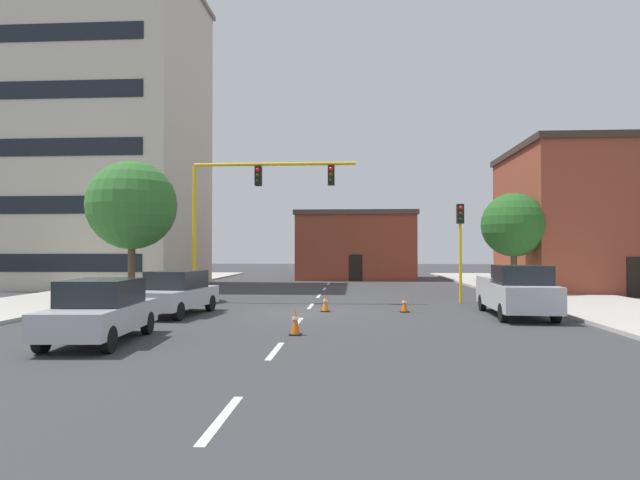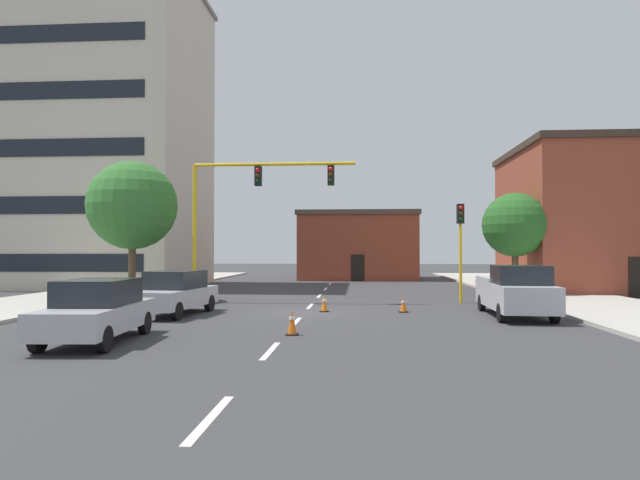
{
  "view_description": "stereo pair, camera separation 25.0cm",
  "coord_description": "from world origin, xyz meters",
  "px_view_note": "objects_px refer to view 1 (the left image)",
  "views": [
    {
      "loc": [
        2.02,
        -22.1,
        2.55
      ],
      "look_at": [
        0.25,
        5.11,
        3.07
      ],
      "focal_mm": 30.32,
      "sensor_mm": 36.0,
      "label": 1
    },
    {
      "loc": [
        2.27,
        -22.09,
        2.55
      ],
      "look_at": [
        0.25,
        5.11,
        3.07
      ],
      "focal_mm": 30.32,
      "sensor_mm": 36.0,
      "label": 2
    }
  ],
  "objects_px": {
    "sedan_silver_mid_left": "(176,292)",
    "traffic_cone_roadside_b": "(325,303)",
    "traffic_signal_gantry": "(217,257)",
    "traffic_cone_roadside_a": "(404,304)",
    "traffic_light_pole_right": "(460,230)",
    "traffic_cone_roadside_c": "(295,322)",
    "tree_right_mid": "(514,225)",
    "tree_left_near": "(132,205)",
    "pickup_truck_silver": "(516,291)",
    "sedan_silver_near_left": "(101,310)"
  },
  "relations": [
    {
      "from": "sedan_silver_mid_left",
      "to": "traffic_cone_roadside_b",
      "type": "relative_size",
      "value": 6.56
    },
    {
      "from": "traffic_signal_gantry",
      "to": "sedan_silver_mid_left",
      "type": "xyz_separation_m",
      "value": [
        -0.28,
        -5.14,
        -1.34
      ]
    },
    {
      "from": "traffic_cone_roadside_a",
      "to": "traffic_light_pole_right",
      "type": "bearing_deg",
      "value": 53.32
    },
    {
      "from": "traffic_cone_roadside_a",
      "to": "traffic_cone_roadside_c",
      "type": "relative_size",
      "value": 0.83
    },
    {
      "from": "tree_right_mid",
      "to": "sedan_silver_mid_left",
      "type": "distance_m",
      "value": 19.44
    },
    {
      "from": "tree_left_near",
      "to": "traffic_cone_roadside_b",
      "type": "relative_size",
      "value": 9.83
    },
    {
      "from": "pickup_truck_silver",
      "to": "traffic_cone_roadside_c",
      "type": "relative_size",
      "value": 6.98
    },
    {
      "from": "tree_left_near",
      "to": "pickup_truck_silver",
      "type": "bearing_deg",
      "value": -16.09
    },
    {
      "from": "sedan_silver_mid_left",
      "to": "traffic_cone_roadside_c",
      "type": "relative_size",
      "value": 5.98
    },
    {
      "from": "sedan_silver_near_left",
      "to": "tree_right_mid",
      "type": "bearing_deg",
      "value": 46.4
    },
    {
      "from": "traffic_signal_gantry",
      "to": "traffic_cone_roadside_b",
      "type": "relative_size",
      "value": 12.35
    },
    {
      "from": "tree_right_mid",
      "to": "sedan_silver_near_left",
      "type": "distance_m",
      "value": 23.48
    },
    {
      "from": "sedan_silver_near_left",
      "to": "traffic_cone_roadside_b",
      "type": "xyz_separation_m",
      "value": [
        5.79,
        7.89,
        -0.54
      ]
    },
    {
      "from": "tree_left_near",
      "to": "sedan_silver_near_left",
      "type": "relative_size",
      "value": 1.52
    },
    {
      "from": "traffic_cone_roadside_b",
      "to": "sedan_silver_near_left",
      "type": "bearing_deg",
      "value": -126.26
    },
    {
      "from": "sedan_silver_mid_left",
      "to": "traffic_cone_roadside_a",
      "type": "xyz_separation_m",
      "value": [
        9.07,
        1.59,
        -0.57
      ]
    },
    {
      "from": "sedan_silver_near_left",
      "to": "traffic_cone_roadside_b",
      "type": "distance_m",
      "value": 9.8
    },
    {
      "from": "tree_left_near",
      "to": "pickup_truck_silver",
      "type": "xyz_separation_m",
      "value": [
        17.32,
        -5.0,
        -3.82
      ]
    },
    {
      "from": "traffic_cone_roadside_a",
      "to": "traffic_cone_roadside_c",
      "type": "distance_m",
      "value": 7.34
    },
    {
      "from": "tree_left_near",
      "to": "sedan_silver_mid_left",
      "type": "height_order",
      "value": "tree_left_near"
    },
    {
      "from": "tree_left_near",
      "to": "traffic_cone_roadside_c",
      "type": "relative_size",
      "value": 8.96
    },
    {
      "from": "traffic_signal_gantry",
      "to": "traffic_cone_roadside_b",
      "type": "xyz_separation_m",
      "value": [
        5.52,
        -3.6,
        -1.88
      ]
    },
    {
      "from": "tree_right_mid",
      "to": "tree_left_near",
      "type": "bearing_deg",
      "value": -165.77
    },
    {
      "from": "pickup_truck_silver",
      "to": "traffic_cone_roadside_a",
      "type": "height_order",
      "value": "pickup_truck_silver"
    },
    {
      "from": "sedan_silver_near_left",
      "to": "traffic_cone_roadside_b",
      "type": "bearing_deg",
      "value": 53.74
    },
    {
      "from": "traffic_cone_roadside_c",
      "to": "traffic_cone_roadside_a",
      "type": "bearing_deg",
      "value": 58.6
    },
    {
      "from": "traffic_signal_gantry",
      "to": "pickup_truck_silver",
      "type": "xyz_separation_m",
      "value": [
        12.95,
        -4.75,
        -1.25
      ]
    },
    {
      "from": "sedan_silver_near_left",
      "to": "sedan_silver_mid_left",
      "type": "relative_size",
      "value": 0.99
    },
    {
      "from": "tree_left_near",
      "to": "traffic_cone_roadside_a",
      "type": "bearing_deg",
      "value": -16.08
    },
    {
      "from": "sedan_silver_near_left",
      "to": "sedan_silver_mid_left",
      "type": "xyz_separation_m",
      "value": [
        -0.02,
        6.35,
        0.0
      ]
    },
    {
      "from": "tree_right_mid",
      "to": "traffic_cone_roadside_c",
      "type": "relative_size",
      "value": 7.43
    },
    {
      "from": "traffic_cone_roadside_a",
      "to": "traffic_signal_gantry",
      "type": "bearing_deg",
      "value": 158.02
    },
    {
      "from": "pickup_truck_silver",
      "to": "sedan_silver_mid_left",
      "type": "xyz_separation_m",
      "value": [
        -13.23,
        -0.39,
        -0.09
      ]
    },
    {
      "from": "sedan_silver_mid_left",
      "to": "traffic_cone_roadside_a",
      "type": "height_order",
      "value": "sedan_silver_mid_left"
    },
    {
      "from": "pickup_truck_silver",
      "to": "traffic_cone_roadside_c",
      "type": "height_order",
      "value": "pickup_truck_silver"
    },
    {
      "from": "traffic_light_pole_right",
      "to": "sedan_silver_near_left",
      "type": "bearing_deg",
      "value": -135.12
    },
    {
      "from": "traffic_cone_roadside_a",
      "to": "sedan_silver_mid_left",
      "type": "bearing_deg",
      "value": -170.06
    },
    {
      "from": "sedan_silver_near_left",
      "to": "traffic_cone_roadside_a",
      "type": "height_order",
      "value": "sedan_silver_near_left"
    },
    {
      "from": "traffic_light_pole_right",
      "to": "tree_right_mid",
      "type": "height_order",
      "value": "tree_right_mid"
    },
    {
      "from": "traffic_light_pole_right",
      "to": "pickup_truck_silver",
      "type": "distance_m",
      "value": 6.02
    },
    {
      "from": "traffic_signal_gantry",
      "to": "traffic_cone_roadside_c",
      "type": "bearing_deg",
      "value": -63.17
    },
    {
      "from": "tree_right_mid",
      "to": "tree_left_near",
      "type": "height_order",
      "value": "tree_left_near"
    },
    {
      "from": "tree_left_near",
      "to": "traffic_cone_roadside_b",
      "type": "xyz_separation_m",
      "value": [
        9.9,
        -3.85,
        -4.44
      ]
    },
    {
      "from": "sedan_silver_near_left",
      "to": "traffic_cone_roadside_c",
      "type": "height_order",
      "value": "sedan_silver_near_left"
    },
    {
      "from": "traffic_light_pole_right",
      "to": "traffic_cone_roadside_b",
      "type": "relative_size",
      "value": 6.72
    },
    {
      "from": "traffic_light_pole_right",
      "to": "traffic_cone_roadside_a",
      "type": "bearing_deg",
      "value": -126.68
    },
    {
      "from": "traffic_signal_gantry",
      "to": "tree_left_near",
      "type": "bearing_deg",
      "value": 176.77
    },
    {
      "from": "tree_left_near",
      "to": "traffic_cone_roadside_c",
      "type": "height_order",
      "value": "tree_left_near"
    },
    {
      "from": "pickup_truck_silver",
      "to": "sedan_silver_near_left",
      "type": "distance_m",
      "value": 14.83
    },
    {
      "from": "traffic_cone_roadside_a",
      "to": "traffic_cone_roadside_c",
      "type": "bearing_deg",
      "value": -121.4
    }
  ]
}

